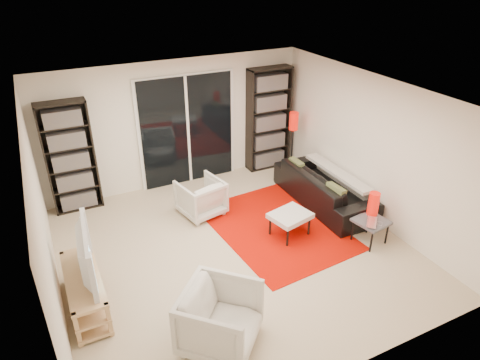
# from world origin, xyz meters

# --- Properties ---
(floor) EXTENTS (5.00, 5.00, 0.00)m
(floor) POSITION_xyz_m (0.00, 0.00, 0.00)
(floor) COLOR beige
(floor) RESTS_ON ground
(wall_back) EXTENTS (5.00, 0.02, 2.40)m
(wall_back) POSITION_xyz_m (0.00, 2.50, 1.20)
(wall_back) COLOR white
(wall_back) RESTS_ON ground
(wall_front) EXTENTS (5.00, 0.02, 2.40)m
(wall_front) POSITION_xyz_m (0.00, -2.50, 1.20)
(wall_front) COLOR white
(wall_front) RESTS_ON ground
(wall_left) EXTENTS (0.02, 5.00, 2.40)m
(wall_left) POSITION_xyz_m (-2.50, 0.00, 1.20)
(wall_left) COLOR white
(wall_left) RESTS_ON ground
(wall_right) EXTENTS (0.02, 5.00, 2.40)m
(wall_right) POSITION_xyz_m (2.50, 0.00, 1.20)
(wall_right) COLOR white
(wall_right) RESTS_ON ground
(ceiling) EXTENTS (5.00, 5.00, 0.02)m
(ceiling) POSITION_xyz_m (0.00, 0.00, 2.40)
(ceiling) COLOR white
(ceiling) RESTS_ON wall_back
(sliding_door) EXTENTS (1.92, 0.08, 2.16)m
(sliding_door) POSITION_xyz_m (0.20, 2.46, 1.05)
(sliding_door) COLOR white
(sliding_door) RESTS_ON ground
(bookshelf_left) EXTENTS (0.80, 0.30, 1.95)m
(bookshelf_left) POSITION_xyz_m (-1.95, 2.33, 0.98)
(bookshelf_left) COLOR black
(bookshelf_left) RESTS_ON ground
(bookshelf_right) EXTENTS (0.90, 0.30, 2.10)m
(bookshelf_right) POSITION_xyz_m (1.90, 2.33, 1.05)
(bookshelf_right) COLOR black
(bookshelf_right) RESTS_ON ground
(tv_stand) EXTENTS (0.41, 1.29, 0.50)m
(tv_stand) POSITION_xyz_m (-2.21, -0.27, 0.26)
(tv_stand) COLOR #DDAF77
(tv_stand) RESTS_ON floor
(tv) EXTENTS (0.24, 1.13, 0.64)m
(tv) POSITION_xyz_m (-2.19, -0.27, 0.82)
(tv) COLOR black
(tv) RESTS_ON tv_stand
(rug) EXTENTS (2.01, 2.60, 0.01)m
(rug) POSITION_xyz_m (0.87, 0.21, 0.01)
(rug) COLOR #C20B00
(rug) RESTS_ON floor
(sofa) EXTENTS (0.86, 2.16, 0.63)m
(sofa) POSITION_xyz_m (2.05, 0.54, 0.31)
(sofa) COLOR black
(sofa) RESTS_ON floor
(armchair_back) EXTENTS (0.82, 0.83, 0.64)m
(armchair_back) POSITION_xyz_m (-0.07, 1.18, 0.32)
(armchair_back) COLOR silver
(armchair_back) RESTS_ON floor
(armchair_front) EXTENTS (1.17, 1.17, 0.76)m
(armchair_front) POSITION_xyz_m (-0.91, -1.56, 0.38)
(armchair_front) COLOR silver
(armchair_front) RESTS_ON floor
(ottoman) EXTENTS (0.70, 0.62, 0.40)m
(ottoman) POSITION_xyz_m (0.96, -0.05, 0.35)
(ottoman) COLOR silver
(ottoman) RESTS_ON floor
(side_table) EXTENTS (0.53, 0.53, 0.40)m
(side_table) POSITION_xyz_m (1.98, -0.76, 0.35)
(side_table) COLOR #4C4C52
(side_table) RESTS_ON floor
(laptop) EXTENTS (0.40, 0.40, 0.03)m
(laptop) POSITION_xyz_m (1.96, -0.87, 0.41)
(laptop) COLOR silver
(laptop) RESTS_ON side_table
(table_lamp) EXTENTS (0.17, 0.17, 0.38)m
(table_lamp) POSITION_xyz_m (2.11, -0.63, 0.59)
(table_lamp) COLOR red
(table_lamp) RESTS_ON side_table
(floor_lamp) EXTENTS (0.20, 0.20, 1.31)m
(floor_lamp) POSITION_xyz_m (2.18, 1.83, 0.99)
(floor_lamp) COLOR black
(floor_lamp) RESTS_ON floor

